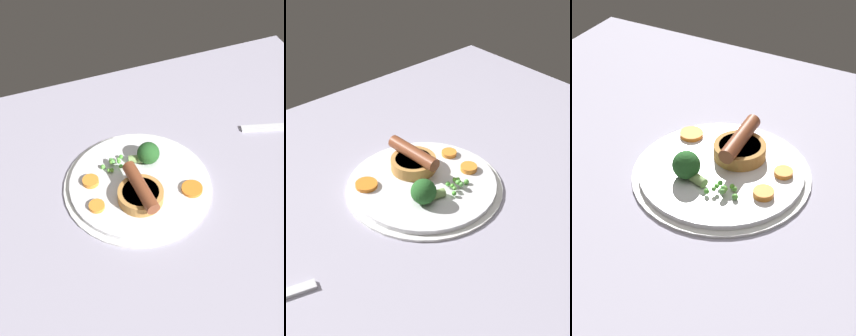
# 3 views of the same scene
# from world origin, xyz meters

# --- Properties ---
(dining_table) EXTENTS (1.10, 0.80, 0.03)m
(dining_table) POSITION_xyz_m (0.00, 0.00, 0.01)
(dining_table) COLOR #9E99AD
(dining_table) RESTS_ON ground
(dinner_plate) EXTENTS (0.29, 0.29, 0.01)m
(dinner_plate) POSITION_xyz_m (-0.01, -0.03, 0.04)
(dinner_plate) COLOR silver
(dinner_plate) RESTS_ON dining_table
(sausage_pudding) EXTENTS (0.09, 0.11, 0.05)m
(sausage_pudding) POSITION_xyz_m (0.00, 0.01, 0.06)
(sausage_pudding) COLOR #BC8442
(sausage_pudding) RESTS_ON dinner_plate
(pea_pile) EXTENTS (0.05, 0.04, 0.02)m
(pea_pile) POSITION_xyz_m (0.02, -0.09, 0.05)
(pea_pile) COLOR #5AB63C
(pea_pile) RESTS_ON dinner_plate
(broccoli_floret_near) EXTENTS (0.06, 0.04, 0.04)m
(broccoli_floret_near) POSITION_xyz_m (-0.05, -0.08, 0.07)
(broccoli_floret_near) COLOR #235623
(broccoli_floret_near) RESTS_ON dinner_plate
(carrot_slice_0) EXTENTS (0.03, 0.03, 0.01)m
(carrot_slice_0) POSITION_xyz_m (0.07, -0.06, 0.05)
(carrot_slice_0) COLOR orange
(carrot_slice_0) RESTS_ON dinner_plate
(carrot_slice_2) EXTENTS (0.06, 0.06, 0.01)m
(carrot_slice_2) POSITION_xyz_m (-0.10, 0.02, 0.05)
(carrot_slice_2) COLOR orange
(carrot_slice_2) RESTS_ON dinner_plate
(carrot_slice_3) EXTENTS (0.04, 0.04, 0.01)m
(carrot_slice_3) POSITION_xyz_m (0.08, -0.00, 0.05)
(carrot_slice_3) COLOR orange
(carrot_slice_3) RESTS_ON dinner_plate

